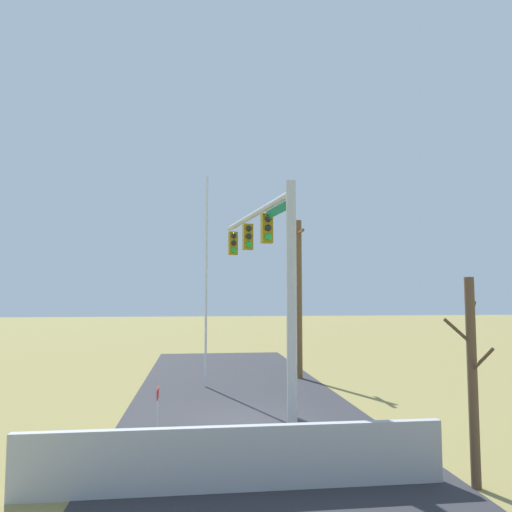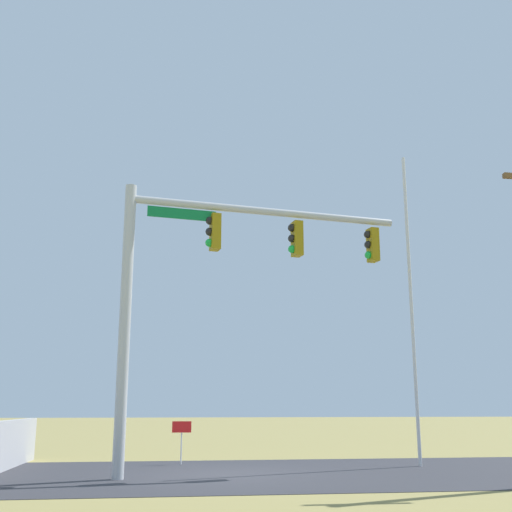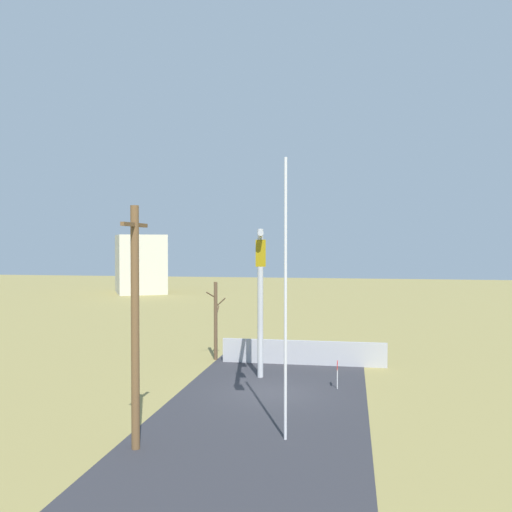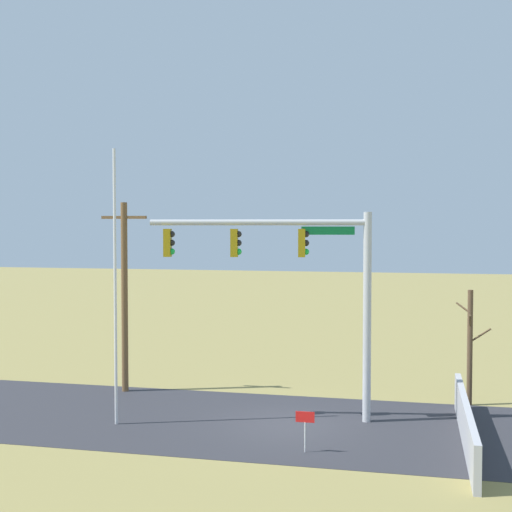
{
  "view_description": "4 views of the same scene",
  "coord_description": "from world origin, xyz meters",
  "px_view_note": "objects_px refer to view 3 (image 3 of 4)",
  "views": [
    {
      "loc": [
        15.71,
        -1.64,
        3.91
      ],
      "look_at": [
        -1.48,
        0.47,
        5.36
      ],
      "focal_mm": 33.85,
      "sensor_mm": 36.0,
      "label": 1
    },
    {
      "loc": [
        1.54,
        16.73,
        1.66
      ],
      "look_at": [
        -0.77,
        0.18,
        5.6
      ],
      "focal_mm": 44.77,
      "sensor_mm": 36.0,
      "label": 2
    },
    {
      "loc": [
        -23.54,
        -3.36,
        6.44
      ],
      "look_at": [
        -1.7,
        0.44,
        5.94
      ],
      "focal_mm": 38.8,
      "sensor_mm": 36.0,
      "label": 3
    },
    {
      "loc": [
        4.16,
        -23.04,
        6.67
      ],
      "look_at": [
        -1.12,
        0.16,
        5.67
      ],
      "focal_mm": 49.42,
      "sensor_mm": 36.0,
      "label": 4
    }
  ],
  "objects_px": {
    "utility_pole": "(135,323)",
    "open_sign": "(337,369)",
    "bare_tree": "(216,320)",
    "distant_building": "(140,264)",
    "flagpole": "(286,299)",
    "signal_mast": "(260,274)"
  },
  "relations": [
    {
      "from": "flagpole",
      "to": "bare_tree",
      "type": "bearing_deg",
      "value": 24.19
    },
    {
      "from": "flagpole",
      "to": "utility_pole",
      "type": "bearing_deg",
      "value": 109.82
    },
    {
      "from": "flagpole",
      "to": "distant_building",
      "type": "relative_size",
      "value": 1.17
    },
    {
      "from": "utility_pole",
      "to": "open_sign",
      "type": "bearing_deg",
      "value": -36.09
    },
    {
      "from": "open_sign",
      "to": "distant_building",
      "type": "bearing_deg",
      "value": 31.2
    },
    {
      "from": "signal_mast",
      "to": "open_sign",
      "type": "distance_m",
      "value": 5.41
    },
    {
      "from": "open_sign",
      "to": "signal_mast",
      "type": "bearing_deg",
      "value": 100.46
    },
    {
      "from": "flagpole",
      "to": "open_sign",
      "type": "relative_size",
      "value": 7.58
    },
    {
      "from": "signal_mast",
      "to": "distant_building",
      "type": "relative_size",
      "value": 0.94
    },
    {
      "from": "flagpole",
      "to": "utility_pole",
      "type": "xyz_separation_m",
      "value": [
        -1.63,
        4.52,
        -0.65
      ]
    },
    {
      "from": "utility_pole",
      "to": "flagpole",
      "type": "bearing_deg",
      "value": -70.18
    },
    {
      "from": "bare_tree",
      "to": "open_sign",
      "type": "height_order",
      "value": "bare_tree"
    },
    {
      "from": "open_sign",
      "to": "flagpole",
      "type": "bearing_deg",
      "value": 167.16
    },
    {
      "from": "utility_pole",
      "to": "open_sign",
      "type": "distance_m",
      "value": 10.71
    },
    {
      "from": "bare_tree",
      "to": "distant_building",
      "type": "relative_size",
      "value": 0.54
    },
    {
      "from": "utility_pole",
      "to": "bare_tree",
      "type": "distance_m",
      "value": 13.56
    },
    {
      "from": "distant_building",
      "to": "open_sign",
      "type": "bearing_deg",
      "value": -176.77
    },
    {
      "from": "signal_mast",
      "to": "distant_building",
      "type": "distance_m",
      "value": 50.46
    },
    {
      "from": "bare_tree",
      "to": "distant_building",
      "type": "height_order",
      "value": "distant_building"
    },
    {
      "from": "flagpole",
      "to": "distant_building",
      "type": "height_order",
      "value": "flagpole"
    },
    {
      "from": "distant_building",
      "to": "utility_pole",
      "type": "bearing_deg",
      "value": 173.55
    },
    {
      "from": "bare_tree",
      "to": "utility_pole",
      "type": "bearing_deg",
      "value": -176.71
    }
  ]
}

